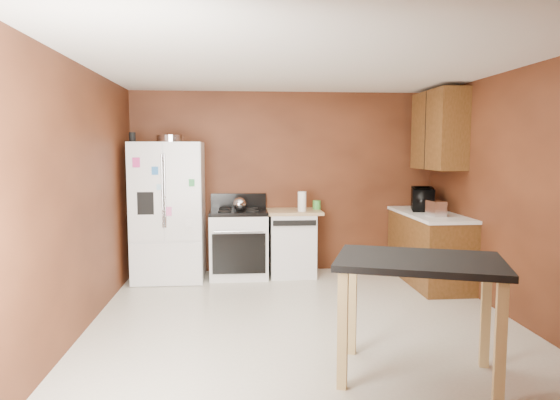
{
  "coord_description": "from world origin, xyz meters",
  "views": [
    {
      "loc": [
        -0.64,
        -4.7,
        1.71
      ],
      "look_at": [
        -0.18,
        0.85,
        1.14
      ],
      "focal_mm": 32.0,
      "sensor_mm": 36.0,
      "label": 1
    }
  ],
  "objects": [
    {
      "name": "floor",
      "position": [
        0.0,
        0.0,
        0.0
      ],
      "size": [
        4.5,
        4.5,
        0.0
      ],
      "primitive_type": "plane",
      "color": "beige",
      "rests_on": "ground"
    },
    {
      "name": "ceiling",
      "position": [
        0.0,
        0.0,
        2.5
      ],
      "size": [
        4.5,
        4.5,
        0.0
      ],
      "primitive_type": "plane",
      "rotation": [
        3.14,
        0.0,
        0.0
      ],
      "color": "white",
      "rests_on": "ground"
    },
    {
      "name": "wall_back",
      "position": [
        0.0,
        2.25,
        1.25
      ],
      "size": [
        4.2,
        0.0,
        4.2
      ],
      "primitive_type": "plane",
      "rotation": [
        1.57,
        0.0,
        0.0
      ],
      "color": "brown",
      "rests_on": "ground"
    },
    {
      "name": "wall_front",
      "position": [
        0.0,
        -2.25,
        1.25
      ],
      "size": [
        4.2,
        0.0,
        4.2
      ],
      "primitive_type": "plane",
      "rotation": [
        -1.57,
        0.0,
        0.0
      ],
      "color": "brown",
      "rests_on": "ground"
    },
    {
      "name": "wall_left",
      "position": [
        -2.1,
        0.0,
        1.25
      ],
      "size": [
        0.0,
        4.5,
        4.5
      ],
      "primitive_type": "plane",
      "rotation": [
        1.57,
        0.0,
        1.57
      ],
      "color": "brown",
      "rests_on": "ground"
    },
    {
      "name": "wall_right",
      "position": [
        2.1,
        0.0,
        1.25
      ],
      "size": [
        0.0,
        4.5,
        4.5
      ],
      "primitive_type": "plane",
      "rotation": [
        1.57,
        0.0,
        -1.57
      ],
      "color": "brown",
      "rests_on": "ground"
    },
    {
      "name": "roasting_pan",
      "position": [
        -1.5,
        1.83,
        1.85
      ],
      "size": [
        0.36,
        0.36,
        0.09
      ],
      "primitive_type": "cylinder",
      "color": "silver",
      "rests_on": "refrigerator"
    },
    {
      "name": "pen_cup",
      "position": [
        -1.96,
        1.72,
        1.86
      ],
      "size": [
        0.08,
        0.08,
        0.12
      ],
      "primitive_type": "cylinder",
      "color": "black",
      "rests_on": "refrigerator"
    },
    {
      "name": "kettle",
      "position": [
        -0.63,
        1.86,
        0.99
      ],
      "size": [
        0.18,
        0.18,
        0.18
      ],
      "primitive_type": "sphere",
      "color": "silver",
      "rests_on": "gas_range"
    },
    {
      "name": "paper_towel",
      "position": [
        0.2,
        1.82,
        1.02
      ],
      "size": [
        0.13,
        0.13,
        0.26
      ],
      "primitive_type": "cylinder",
      "rotation": [
        0.0,
        0.0,
        0.23
      ],
      "color": "white",
      "rests_on": "dishwasher"
    },
    {
      "name": "green_canister",
      "position": [
        0.43,
        2.03,
        0.95
      ],
      "size": [
        0.14,
        0.14,
        0.12
      ],
      "primitive_type": "cylinder",
      "rotation": [
        0.0,
        0.0,
        -0.32
      ],
      "color": "green",
      "rests_on": "dishwasher"
    },
    {
      "name": "toaster",
      "position": [
        1.76,
        1.14,
        0.99
      ],
      "size": [
        0.18,
        0.27,
        0.19
      ],
      "primitive_type": "cube",
      "rotation": [
        0.0,
        0.0,
        0.09
      ],
      "color": "silver",
      "rests_on": "right_cabinets"
    },
    {
      "name": "microwave",
      "position": [
        1.8,
        1.72,
        1.04
      ],
      "size": [
        0.47,
        0.57,
        0.28
      ],
      "primitive_type": "imported",
      "rotation": [
        0.0,
        0.0,
        1.29
      ],
      "color": "black",
      "rests_on": "right_cabinets"
    },
    {
      "name": "refrigerator",
      "position": [
        -1.55,
        1.86,
        0.9
      ],
      "size": [
        0.9,
        0.8,
        1.8
      ],
      "color": "white",
      "rests_on": "ground"
    },
    {
      "name": "gas_range",
      "position": [
        -0.64,
        1.92,
        0.46
      ],
      "size": [
        0.76,
        0.68,
        1.1
      ],
      "color": "white",
      "rests_on": "ground"
    },
    {
      "name": "dishwasher",
      "position": [
        0.08,
        1.95,
        0.45
      ],
      "size": [
        0.78,
        0.63,
        0.89
      ],
      "color": "white",
      "rests_on": "ground"
    },
    {
      "name": "right_cabinets",
      "position": [
        1.84,
        1.48,
        0.91
      ],
      "size": [
        0.63,
        1.58,
        2.45
      ],
      "color": "brown",
      "rests_on": "ground"
    },
    {
      "name": "island",
      "position": [
        0.68,
        -1.19,
        0.77
      ],
      "size": [
        1.39,
        1.14,
        0.91
      ],
      "color": "black",
      "rests_on": "ground"
    }
  ]
}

